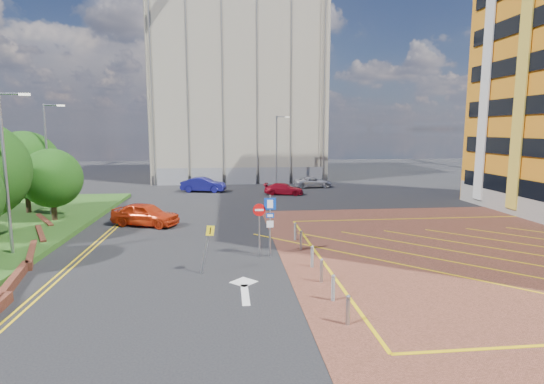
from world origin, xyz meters
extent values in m
plane|color=black|center=(0.00, 0.00, 0.00)|extent=(140.00, 140.00, 0.00)
cube|color=brown|center=(14.00, 0.00, 0.01)|extent=(26.00, 26.00, 0.02)
cube|color=brown|center=(-10.60, -2.00, 0.20)|extent=(1.25, 4.56, 0.40)
cube|color=brown|center=(-11.60, 2.00, 0.20)|extent=(1.86, 4.43, 0.40)
cube|color=brown|center=(-12.80, 6.00, 0.20)|extent=(2.29, 4.27, 0.40)
cube|color=brown|center=(-14.20, 10.00, 0.20)|extent=(2.69, 4.06, 0.40)
cylinder|color=#3D2B1C|center=(-13.50, 10.00, 1.20)|extent=(0.36, 0.36, 1.80)
sphere|color=#0B340B|center=(-13.50, 10.00, 3.20)|extent=(4.00, 4.00, 4.00)
cylinder|color=#3D2B1C|center=(-16.50, 13.00, 1.40)|extent=(0.36, 0.36, 2.20)
sphere|color=#0B340B|center=(-16.50, 13.00, 3.88)|extent=(5.00, 5.00, 5.00)
cylinder|color=#9EA0A8|center=(-12.50, 2.00, 4.30)|extent=(0.16, 0.16, 8.00)
cylinder|color=#9EA0A8|center=(-11.90, 2.00, 8.18)|extent=(1.20, 0.10, 0.10)
cube|color=silver|center=(-11.30, 2.00, 8.15)|extent=(0.50, 0.15, 0.12)
cylinder|color=#9EA0A8|center=(-14.50, 12.00, 4.30)|extent=(0.16, 0.16, 8.00)
cylinder|color=#9EA0A8|center=(-13.90, 12.00, 8.18)|extent=(1.20, 0.10, 0.10)
cube|color=silver|center=(-13.30, 12.00, 8.15)|extent=(0.50, 0.15, 0.12)
cylinder|color=#9EA0A8|center=(4.00, 28.00, 4.00)|extent=(0.16, 0.16, 8.00)
cylinder|color=#9EA0A8|center=(4.60, 28.00, 7.88)|extent=(1.20, 0.10, 0.10)
cube|color=silver|center=(5.20, 28.00, 7.85)|extent=(0.50, 0.15, 0.12)
cylinder|color=#9EA0A8|center=(0.50, 1.00, 1.60)|extent=(0.10, 0.10, 3.20)
cube|color=#0935A6|center=(0.50, 0.97, 2.75)|extent=(0.60, 0.04, 0.60)
cube|color=white|center=(0.50, 0.94, 2.75)|extent=(0.30, 0.02, 0.42)
cube|color=#0935A6|center=(0.50, 0.97, 2.15)|extent=(0.40, 0.04, 0.25)
cube|color=white|center=(0.50, 0.94, 2.15)|extent=(0.28, 0.02, 0.14)
cube|color=white|center=(0.50, 0.97, 1.70)|extent=(0.35, 0.04, 0.35)
cylinder|color=#9EA0A8|center=(-0.05, 1.00, 1.35)|extent=(0.08, 0.08, 2.70)
cylinder|color=red|center=(-0.05, 0.97, 2.45)|extent=(0.64, 0.04, 0.64)
cube|color=white|center=(-0.05, 0.94, 2.45)|extent=(0.44, 0.02, 0.10)
cylinder|color=#9EA0A8|center=(-2.65, -1.34, 1.10)|extent=(0.52, 0.08, 2.17)
cube|color=yellow|center=(-2.43, -1.37, 2.00)|extent=(0.40, 0.40, 0.53)
cylinder|color=#9EA0A8|center=(2.30, -7.00, 0.47)|extent=(0.14, 0.14, 0.90)
cylinder|color=black|center=(2.30, -5.00, 0.47)|extent=(0.14, 0.14, 0.90)
cylinder|color=#9EA0A8|center=(2.30, -3.00, 0.47)|extent=(0.14, 0.14, 0.90)
cylinder|color=black|center=(2.30, -1.00, 0.47)|extent=(0.14, 0.14, 0.90)
cylinder|color=#9EA0A8|center=(2.30, 2.00, 0.47)|extent=(0.14, 0.14, 0.90)
cylinder|color=black|center=(2.30, 4.00, 0.47)|extent=(0.14, 0.14, 0.90)
cube|color=gray|center=(0.00, 40.00, 11.00)|extent=(21.20, 19.20, 22.00)
cube|color=#F0AD15|center=(2.00, 42.00, 17.00)|extent=(0.90, 0.90, 34.00)
cube|color=gray|center=(1.00, 30.00, 1.00)|extent=(21.60, 0.06, 2.00)
imported|color=red|center=(-7.19, 8.90, 0.78)|extent=(4.96, 3.40, 1.57)
imported|color=navy|center=(-4.11, 24.34, 0.76)|extent=(4.83, 2.46, 1.52)
imported|color=#AD0E21|center=(3.99, 21.59, 0.57)|extent=(4.19, 2.50, 1.14)
imported|color=silver|center=(7.94, 26.50, 0.59)|extent=(4.43, 2.37, 1.18)
camera|label=1|loc=(-1.64, -20.03, 6.49)|focal=28.00mm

